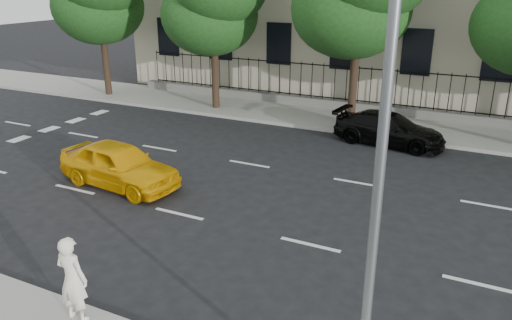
{
  "coord_description": "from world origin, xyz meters",
  "views": [
    {
      "loc": [
        3.63,
        -8.13,
        6.43
      ],
      "look_at": [
        -1.78,
        3.0,
        1.85
      ],
      "focal_mm": 35.0,
      "sensor_mm": 36.0,
      "label": 1
    }
  ],
  "objects_px": {
    "yellow_taxi": "(119,165)",
    "woman_near": "(72,279)",
    "street_light": "(396,84)",
    "black_sedan": "(389,129)"
  },
  "relations": [
    {
      "from": "black_sedan",
      "to": "woman_near",
      "type": "bearing_deg",
      "value": 174.96
    },
    {
      "from": "yellow_taxi",
      "to": "street_light",
      "type": "bearing_deg",
      "value": -112.83
    },
    {
      "from": "street_light",
      "to": "woman_near",
      "type": "relative_size",
      "value": 4.52
    },
    {
      "from": "street_light",
      "to": "yellow_taxi",
      "type": "height_order",
      "value": "street_light"
    },
    {
      "from": "street_light",
      "to": "black_sedan",
      "type": "height_order",
      "value": "street_light"
    },
    {
      "from": "yellow_taxi",
      "to": "woman_near",
      "type": "bearing_deg",
      "value": -140.32
    },
    {
      "from": "woman_near",
      "to": "yellow_taxi",
      "type": "bearing_deg",
      "value": -58.54
    },
    {
      "from": "street_light",
      "to": "black_sedan",
      "type": "bearing_deg",
      "value": 100.5
    },
    {
      "from": "yellow_taxi",
      "to": "woman_near",
      "type": "distance_m",
      "value": 6.99
    },
    {
      "from": "street_light",
      "to": "yellow_taxi",
      "type": "xyz_separation_m",
      "value": [
        -9.39,
        5.18,
        -4.42
      ]
    }
  ]
}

